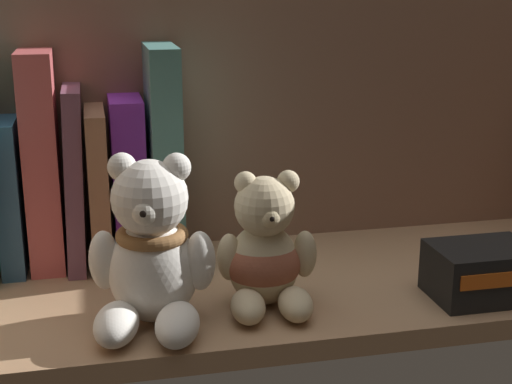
% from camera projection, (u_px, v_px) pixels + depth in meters
% --- Properties ---
extents(shelf_board, '(0.77, 0.26, 0.02)m').
position_uv_depth(shelf_board, '(252.00, 293.00, 0.75)').
color(shelf_board, '#A87F5B').
rests_on(shelf_board, ground).
extents(shelf_back_panel, '(0.79, 0.01, 0.30)m').
position_uv_depth(shelf_back_panel, '(226.00, 128.00, 0.84)').
color(shelf_back_panel, '#835D4A').
rests_on(shelf_back_panel, ground).
extents(book_4, '(0.02, 0.10, 0.16)m').
position_uv_depth(book_4, '(11.00, 194.00, 0.77)').
color(book_4, '#325576').
rests_on(book_4, shelf_board).
extents(book_5, '(0.03, 0.09, 0.23)m').
position_uv_depth(book_5, '(42.00, 161.00, 0.77)').
color(book_5, '#C25252').
rests_on(book_5, shelf_board).
extents(book_6, '(0.02, 0.11, 0.19)m').
position_uv_depth(book_6, '(74.00, 176.00, 0.78)').
color(book_6, '#694054').
rests_on(book_6, shelf_board).
extents(book_7, '(0.02, 0.13, 0.17)m').
position_uv_depth(book_7, '(98.00, 185.00, 0.79)').
color(book_7, '#986548').
rests_on(book_7, shelf_board).
extents(book_8, '(0.03, 0.09, 0.18)m').
position_uv_depth(book_8, '(128.00, 179.00, 0.80)').
color(book_8, purple).
rests_on(book_8, shelf_board).
extents(book_9, '(0.03, 0.14, 0.23)m').
position_uv_depth(book_9, '(162.00, 153.00, 0.80)').
color(book_9, '#487B75').
rests_on(book_9, shelf_board).
extents(teddy_bear_larger, '(0.12, 0.12, 0.15)m').
position_uv_depth(teddy_bear_larger, '(151.00, 254.00, 0.64)').
color(teddy_bear_larger, white).
rests_on(teddy_bear_larger, shelf_board).
extents(teddy_bear_smaller, '(0.09, 0.10, 0.13)m').
position_uv_depth(teddy_bear_smaller, '(267.00, 254.00, 0.69)').
color(teddy_bear_smaller, beige).
rests_on(teddy_bear_smaller, shelf_board).
extents(small_product_box, '(0.10, 0.07, 0.05)m').
position_uv_depth(small_product_box, '(482.00, 272.00, 0.71)').
color(small_product_box, black).
rests_on(small_product_box, shelf_board).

